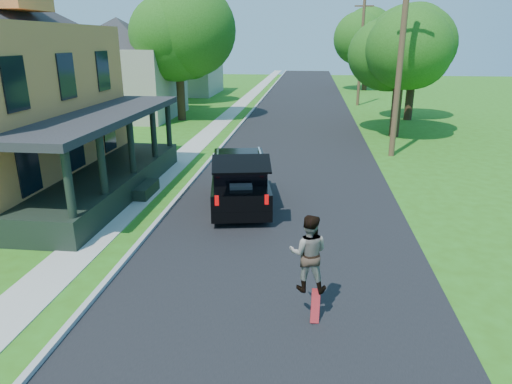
# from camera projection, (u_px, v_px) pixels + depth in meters

# --- Properties ---
(ground) EXTENTS (140.00, 140.00, 0.00)m
(ground) POSITION_uv_depth(u_px,v_px,m) (274.00, 283.00, 11.14)
(ground) COLOR #2E6113
(ground) RESTS_ON ground
(street) EXTENTS (8.00, 120.00, 0.02)m
(street) POSITION_uv_depth(u_px,v_px,m) (298.00, 130.00, 29.98)
(street) COLOR black
(street) RESTS_ON ground
(curb) EXTENTS (0.15, 120.00, 0.12)m
(curb) POSITION_uv_depth(u_px,v_px,m) (238.00, 129.00, 30.43)
(curb) COLOR #9B9C97
(curb) RESTS_ON ground
(sidewalk) EXTENTS (1.30, 120.00, 0.03)m
(sidewalk) POSITION_uv_depth(u_px,v_px,m) (215.00, 128.00, 30.60)
(sidewalk) COLOR #9C9D94
(sidewalk) RESTS_ON ground
(front_walk) EXTENTS (6.50, 1.20, 0.03)m
(front_walk) POSITION_uv_depth(u_px,v_px,m) (45.00, 191.00, 17.85)
(front_walk) COLOR #9C9D94
(front_walk) RESTS_ON ground
(neighbor_house_mid) EXTENTS (12.78, 12.78, 8.30)m
(neighbor_house_mid) POSITION_uv_depth(u_px,v_px,m) (120.00, 60.00, 33.91)
(neighbor_house_mid) COLOR #9C998A
(neighbor_house_mid) RESTS_ON ground
(neighbor_house_far) EXTENTS (12.78, 12.78, 8.30)m
(neighbor_house_far) POSITION_uv_depth(u_px,v_px,m) (179.00, 54.00, 48.98)
(neighbor_house_far) COLOR #9C998A
(neighbor_house_far) RESTS_ON ground
(black_suv) EXTENTS (2.69, 5.21, 2.31)m
(black_suv) POSITION_uv_depth(u_px,v_px,m) (240.00, 181.00, 16.11)
(black_suv) COLOR black
(black_suv) RESTS_ON ground
(skateboarder) EXTENTS (0.84, 0.66, 1.67)m
(skateboarder) POSITION_uv_depth(u_px,v_px,m) (308.00, 253.00, 9.38)
(skateboarder) COLOR black
(skateboarder) RESTS_ON ground
(skateboard) EXTENTS (0.20, 0.42, 0.68)m
(skateboard) POSITION_uv_depth(u_px,v_px,m) (315.00, 307.00, 9.55)
(skateboard) COLOR maroon
(skateboard) RESTS_ON ground
(tree_left_mid) EXTENTS (7.37, 7.14, 9.49)m
(tree_left_mid) POSITION_uv_depth(u_px,v_px,m) (177.00, 31.00, 31.81)
(tree_left_mid) COLOR black
(tree_left_mid) RESTS_ON ground
(tree_left_far) EXTENTS (5.90, 5.72, 8.11)m
(tree_left_far) POSITION_uv_depth(u_px,v_px,m) (182.00, 46.00, 41.26)
(tree_left_far) COLOR black
(tree_left_far) RESTS_ON ground
(tree_right_near) EXTENTS (6.89, 7.09, 8.55)m
(tree_right_near) POSITION_uv_depth(u_px,v_px,m) (402.00, 41.00, 26.29)
(tree_right_near) COLOR black
(tree_right_near) RESTS_ON ground
(tree_right_mid) EXTENTS (6.99, 6.64, 8.48)m
(tree_right_mid) POSITION_uv_depth(u_px,v_px,m) (415.00, 39.00, 32.06)
(tree_right_mid) COLOR black
(tree_right_mid) RESTS_ON ground
(tree_right_far) EXTENTS (6.79, 6.88, 9.34)m
(tree_right_far) POSITION_uv_depth(u_px,v_px,m) (368.00, 35.00, 51.64)
(tree_right_far) COLOR black
(tree_right_far) RESTS_ON ground
(utility_pole_near) EXTENTS (1.79, 0.35, 10.07)m
(utility_pole_near) POSITION_uv_depth(u_px,v_px,m) (401.00, 50.00, 21.70)
(utility_pole_near) COLOR #4D3923
(utility_pole_near) RESTS_ON ground
(utility_pole_far) EXTENTS (1.62, 0.28, 8.96)m
(utility_pole_far) POSITION_uv_depth(u_px,v_px,m) (361.00, 52.00, 39.79)
(utility_pole_far) COLOR #4D3923
(utility_pole_far) RESTS_ON ground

